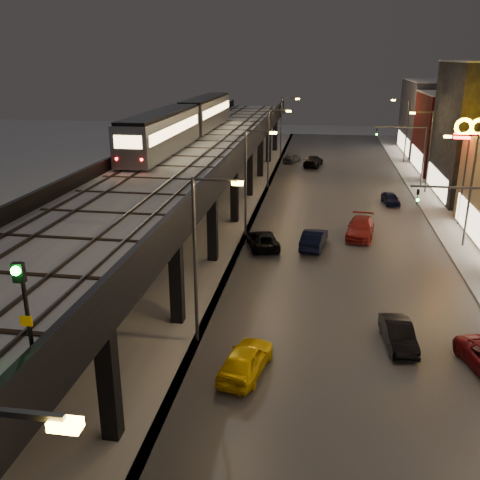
{
  "coord_description": "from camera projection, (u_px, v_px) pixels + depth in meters",
  "views": [
    {
      "loc": [
        5.5,
        -11.83,
        14.56
      ],
      "look_at": [
        1.23,
        15.57,
        5.0
      ],
      "focal_mm": 40.0,
      "sensor_mm": 36.0,
      "label": 1
    }
  ],
  "objects": [
    {
      "name": "road_surface",
      "position": [
        342.0,
        226.0,
        48.19
      ],
      "size": [
        17.0,
        120.0,
        0.06
      ],
      "primitive_type": "cube",
      "color": "#46474D",
      "rests_on": "ground"
    },
    {
      "name": "sidewalk_right",
      "position": [
        458.0,
        231.0,
        46.72
      ],
      "size": [
        4.0,
        120.0,
        0.14
      ],
      "primitive_type": "cube",
      "color": "#9FA1A8",
      "rests_on": "ground"
    },
    {
      "name": "under_viaduct_pavement",
      "position": [
        196.0,
        220.0,
        50.15
      ],
      "size": [
        11.0,
        120.0,
        0.06
      ],
      "primitive_type": "cube",
      "color": "#9FA1A8",
      "rests_on": "ground"
    },
    {
      "name": "elevated_viaduct",
      "position": [
        185.0,
        167.0,
        45.39
      ],
      "size": [
        9.0,
        100.0,
        6.3
      ],
      "color": "black",
      "rests_on": "ground"
    },
    {
      "name": "viaduct_trackbed",
      "position": [
        185.0,
        158.0,
        45.26
      ],
      "size": [
        8.4,
        100.0,
        0.32
      ],
      "color": "#B2B7C1",
      "rests_on": "elevated_viaduct"
    },
    {
      "name": "viaduct_parapet_streetside",
      "position": [
        236.0,
        154.0,
        44.5
      ],
      "size": [
        0.3,
        100.0,
        1.1
      ],
      "primitive_type": "cube",
      "color": "black",
      "rests_on": "elevated_viaduct"
    },
    {
      "name": "viaduct_parapet_far",
      "position": [
        136.0,
        151.0,
        45.76
      ],
      "size": [
        0.3,
        100.0,
        1.1
      ],
      "primitive_type": "cube",
      "color": "black",
      "rests_on": "elevated_viaduct"
    },
    {
      "name": "building_e",
      "position": [
        468.0,
        133.0,
        69.37
      ],
      "size": [
        12.2,
        12.2,
        10.16
      ],
      "color": "#521B15",
      "rests_on": "ground"
    },
    {
      "name": "building_f",
      "position": [
        446.0,
        118.0,
        82.28
      ],
      "size": [
        12.2,
        16.2,
        11.16
      ],
      "color": "#3E3D45",
      "rests_on": "ground"
    },
    {
      "name": "streetlight_left_1",
      "position": [
        200.0,
        250.0,
        27.1
      ],
      "size": [
        2.57,
        0.28,
        9.0
      ],
      "color": "#38383A",
      "rests_on": "ground"
    },
    {
      "name": "streetlight_left_2",
      "position": [
        249.0,
        176.0,
        43.91
      ],
      "size": [
        2.57,
        0.28,
        9.0
      ],
      "color": "#38383A",
      "rests_on": "ground"
    },
    {
      "name": "streetlight_right_2",
      "position": [
        468.0,
        183.0,
        41.42
      ],
      "size": [
        2.56,
        0.28,
        9.0
      ],
      "color": "#38383A",
      "rests_on": "ground"
    },
    {
      "name": "streetlight_left_3",
      "position": [
        271.0,
        143.0,
        60.73
      ],
      "size": [
        2.57,
        0.28,
        9.0
      ],
      "color": "#38383A",
      "rests_on": "ground"
    },
    {
      "name": "streetlight_right_3",
      "position": [
        427.0,
        146.0,
        58.23
      ],
      "size": [
        2.56,
        0.28,
        9.0
      ],
      "color": "#38383A",
      "rests_on": "ground"
    },
    {
      "name": "streetlight_left_4",
      "position": [
        283.0,
        124.0,
        77.54
      ],
      "size": [
        2.57,
        0.28,
        9.0
      ],
      "color": "#38383A",
      "rests_on": "ground"
    },
    {
      "name": "streetlight_right_4",
      "position": [
        405.0,
        126.0,
        75.04
      ],
      "size": [
        2.56,
        0.28,
        9.0
      ],
      "color": "#38383A",
      "rests_on": "ground"
    },
    {
      "name": "traffic_light_rig_b",
      "position": [
        414.0,
        149.0,
        61.4
      ],
      "size": [
        6.1,
        0.34,
        7.0
      ],
      "color": "#38383A",
      "rests_on": "ground"
    },
    {
      "name": "subway_train",
      "position": [
        187.0,
        120.0,
        54.94
      ],
      "size": [
        2.85,
        34.87,
        3.4
      ],
      "color": "gray",
      "rests_on": "viaduct_trackbed"
    },
    {
      "name": "rail_signal",
      "position": [
        22.0,
        293.0,
        13.97
      ],
      "size": [
        0.34,
        0.42,
        2.93
      ],
      "color": "black",
      "rests_on": "viaduct_trackbed"
    },
    {
      "name": "car_taxi",
      "position": [
        246.0,
        360.0,
        25.61
      ],
      "size": [
        2.55,
        4.63,
        1.49
      ],
      "primitive_type": "imported",
      "rotation": [
        0.0,
        0.0,
        2.95
      ],
      "color": "#E7BA01",
      "rests_on": "ground"
    },
    {
      "name": "car_near_white",
      "position": [
        314.0,
        239.0,
        42.5
      ],
      "size": [
        2.25,
        4.78,
        1.51
      ],
      "primitive_type": "imported",
      "rotation": [
        0.0,
        0.0,
        3.0
      ],
      "color": "black",
      "rests_on": "ground"
    },
    {
      "name": "car_mid_silver",
      "position": [
        263.0,
        240.0,
        42.58
      ],
      "size": [
        3.39,
        5.08,
        1.3
      ],
      "primitive_type": "imported",
      "rotation": [
        0.0,
        0.0,
        3.43
      ],
      "color": "black",
      "rests_on": "ground"
    },
    {
      "name": "car_mid_dark",
      "position": [
        313.0,
        161.0,
        74.01
      ],
      "size": [
        2.89,
        5.37,
        1.48
      ],
      "primitive_type": "imported",
      "rotation": [
        0.0,
        0.0,
        2.97
      ],
      "color": "black",
      "rests_on": "ground"
    },
    {
      "name": "car_far_white",
      "position": [
        292.0,
        158.0,
        76.99
      ],
      "size": [
        2.65,
        4.02,
        1.27
      ],
      "primitive_type": "imported",
      "rotation": [
        0.0,
        0.0,
        2.8
      ],
      "color": "#515560",
      "rests_on": "ground"
    },
    {
      "name": "car_onc_silver",
      "position": [
        398.0,
        335.0,
        28.09
      ],
      "size": [
        1.79,
        4.08,
        1.31
      ],
      "primitive_type": "imported",
      "rotation": [
        0.0,
        0.0,
        0.1
      ],
      "color": "black",
      "rests_on": "ground"
    },
    {
      "name": "car_onc_white",
      "position": [
        360.0,
        229.0,
        45.12
      ],
      "size": [
        2.81,
        5.5,
        1.53
      ],
      "primitive_type": "imported",
      "rotation": [
        0.0,
        0.0,
        -0.13
      ],
      "color": "maroon",
      "rests_on": "ground"
    },
    {
      "name": "car_onc_red",
      "position": [
        391.0,
        199.0,
        55.08
      ],
      "size": [
        1.92,
        3.74,
        1.22
      ],
      "primitive_type": "imported",
      "rotation": [
        0.0,
        0.0,
        0.14
      ],
      "color": "black",
      "rests_on": "ground"
    },
    {
      "name": "sign_mcdonalds",
      "position": [
        470.0,
        140.0,
        46.14
      ],
      "size": [
        2.84,
        0.4,
        9.57
      ],
      "color": "#38383A",
      "rests_on": "ground"
    }
  ]
}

